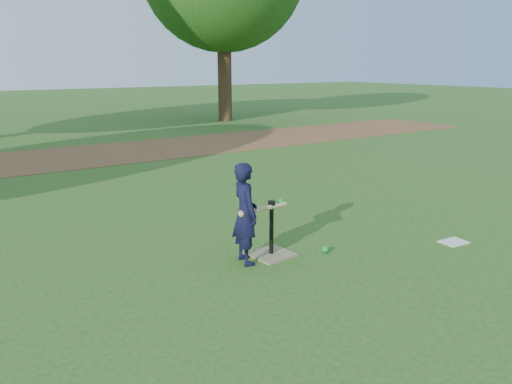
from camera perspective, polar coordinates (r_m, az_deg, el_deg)
ground at (r=5.29m, az=1.74°, el=-8.15°), size 80.00×80.00×0.00m
dirt_strip at (r=11.98m, az=-19.65°, el=3.87°), size 24.00×3.00×0.01m
child at (r=5.14m, az=-1.25°, el=-2.47°), size 0.32×0.43×1.07m
wiffle_ball_ground at (r=5.61m, az=7.93°, el=-6.50°), size 0.08×0.08×0.08m
clipboard at (r=6.31m, az=21.66°, el=-5.33°), size 0.32×0.25×0.01m
batting_tee at (r=5.46m, az=1.76°, el=-6.15°), size 0.48×0.48×0.61m
swing_action at (r=5.26m, az=1.04°, el=-1.79°), size 0.66×0.19×0.08m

